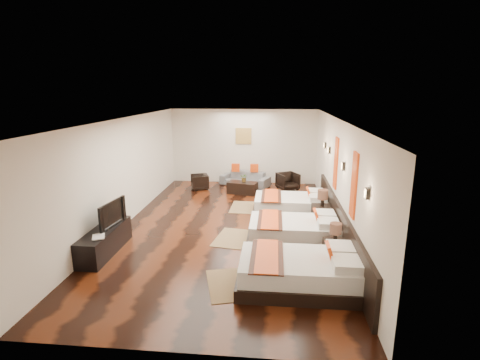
# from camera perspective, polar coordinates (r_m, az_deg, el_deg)

# --- Properties ---
(floor) EXTENTS (5.50, 9.50, 0.01)m
(floor) POSITION_cam_1_polar(r_m,az_deg,el_deg) (9.66, -1.90, -7.31)
(floor) COLOR black
(floor) RESTS_ON ground
(ceiling) EXTENTS (5.50, 9.50, 0.01)m
(ceiling) POSITION_cam_1_polar(r_m,az_deg,el_deg) (9.03, -2.05, 9.47)
(ceiling) COLOR white
(ceiling) RESTS_ON floor
(back_wall) EXTENTS (5.50, 0.01, 2.80)m
(back_wall) POSITION_cam_1_polar(r_m,az_deg,el_deg) (13.89, 0.55, 5.27)
(back_wall) COLOR silver
(back_wall) RESTS_ON floor
(left_wall) EXTENTS (0.01, 9.50, 2.80)m
(left_wall) POSITION_cam_1_polar(r_m,az_deg,el_deg) (9.98, -17.84, 1.10)
(left_wall) COLOR silver
(left_wall) RESTS_ON floor
(right_wall) EXTENTS (0.01, 9.50, 2.80)m
(right_wall) POSITION_cam_1_polar(r_m,az_deg,el_deg) (9.31, 15.07, 0.40)
(right_wall) COLOR silver
(right_wall) RESTS_ON floor
(headboard_panel) EXTENTS (0.08, 6.60, 0.90)m
(headboard_panel) POSITION_cam_1_polar(r_m,az_deg,el_deg) (8.82, 15.25, -6.83)
(headboard_panel) COLOR black
(headboard_panel) RESTS_ON floor
(bed_near) EXTENTS (2.25, 1.41, 0.86)m
(bed_near) POSITION_cam_1_polar(r_m,az_deg,el_deg) (6.92, 9.46, -13.93)
(bed_near) COLOR black
(bed_near) RESTS_ON floor
(bed_mid) EXTENTS (2.15, 1.35, 0.82)m
(bed_mid) POSITION_cam_1_polar(r_m,az_deg,el_deg) (8.73, 8.59, -7.87)
(bed_mid) COLOR black
(bed_mid) RESTS_ON floor
(bed_far) EXTENTS (2.12, 1.33, 0.81)m
(bed_far) POSITION_cam_1_polar(r_m,az_deg,el_deg) (10.61, 8.05, -3.89)
(bed_far) COLOR black
(bed_far) RESTS_ON floor
(nightstand_a) EXTENTS (0.45, 0.45, 0.89)m
(nightstand_a) POSITION_cam_1_polar(r_m,az_deg,el_deg) (7.85, 14.54, -10.53)
(nightstand_a) COLOR black
(nightstand_a) RESTS_ON floor
(nightstand_b) EXTENTS (0.50, 0.50, 0.99)m
(nightstand_b) POSITION_cam_1_polar(r_m,az_deg,el_deg) (9.82, 12.66, -5.15)
(nightstand_b) COLOR black
(nightstand_b) RESTS_ON floor
(jute_mat_near) EXTENTS (1.03, 1.35, 0.01)m
(jute_mat_near) POSITION_cam_1_polar(r_m,az_deg,el_deg) (7.01, -1.79, -16.02)
(jute_mat_near) COLOR olive
(jute_mat_near) RESTS_ON floor
(jute_mat_mid) EXTENTS (0.93, 1.31, 0.01)m
(jute_mat_mid) POSITION_cam_1_polar(r_m,az_deg,el_deg) (8.95, -1.25, -9.06)
(jute_mat_mid) COLOR olive
(jute_mat_mid) RESTS_ON floor
(jute_mat_far) EXTENTS (0.78, 1.22, 0.01)m
(jute_mat_far) POSITION_cam_1_polar(r_m,az_deg,el_deg) (11.17, 0.54, -4.28)
(jute_mat_far) COLOR olive
(jute_mat_far) RESTS_ON floor
(tv_console) EXTENTS (0.50, 1.80, 0.55)m
(tv_console) POSITION_cam_1_polar(r_m,az_deg,el_deg) (8.65, -20.39, -8.90)
(tv_console) COLOR black
(tv_console) RESTS_ON floor
(tv) EXTENTS (0.25, 1.02, 0.58)m
(tv) POSITION_cam_1_polar(r_m,az_deg,el_deg) (8.59, -19.87, -4.97)
(tv) COLOR black
(tv) RESTS_ON tv_console
(book) EXTENTS (0.36, 0.40, 0.03)m
(book) POSITION_cam_1_polar(r_m,az_deg,el_deg) (8.12, -22.13, -8.37)
(book) COLOR black
(book) RESTS_ON tv_console
(figurine) EXTENTS (0.43, 0.43, 0.38)m
(figurine) POSITION_cam_1_polar(r_m,az_deg,el_deg) (9.12, -18.65, -4.45)
(figurine) COLOR brown
(figurine) RESTS_ON tv_console
(sofa) EXTENTS (1.95, 1.33, 0.53)m
(sofa) POSITION_cam_1_polar(r_m,az_deg,el_deg) (13.61, 0.78, 0.21)
(sofa) COLOR slate
(sofa) RESTS_ON floor
(armchair_left) EXTENTS (0.76, 0.75, 0.54)m
(armchair_left) POSITION_cam_1_polar(r_m,az_deg,el_deg) (13.21, -6.33, -0.27)
(armchair_left) COLOR black
(armchair_left) RESTS_ON floor
(armchair_right) EXTENTS (0.91, 0.91, 0.62)m
(armchair_right) POSITION_cam_1_polar(r_m,az_deg,el_deg) (13.14, 7.49, -0.22)
(armchair_right) COLOR black
(armchair_right) RESTS_ON floor
(coffee_table) EXTENTS (1.09, 0.71, 0.40)m
(coffee_table) POSITION_cam_1_polar(r_m,az_deg,el_deg) (12.61, 0.39, -1.21)
(coffee_table) COLOR black
(coffee_table) RESTS_ON floor
(table_plant) EXTENTS (0.31, 0.29, 0.29)m
(table_plant) POSITION_cam_1_polar(r_m,az_deg,el_deg) (12.58, 0.66, 0.36)
(table_plant) COLOR #26591D
(table_plant) RESTS_ON coffee_table
(orange_panel_a) EXTENTS (0.04, 0.40, 1.30)m
(orange_panel_a) POSITION_cam_1_polar(r_m,az_deg,el_deg) (7.42, 17.40, -0.79)
(orange_panel_a) COLOR #D86014
(orange_panel_a) RESTS_ON right_wall
(orange_panel_b) EXTENTS (0.04, 0.40, 1.30)m
(orange_panel_b) POSITION_cam_1_polar(r_m,az_deg,el_deg) (9.53, 14.78, 2.58)
(orange_panel_b) COLOR #D86014
(orange_panel_b) RESTS_ON right_wall
(sconce_near) EXTENTS (0.07, 0.12, 0.18)m
(sconce_near) POSITION_cam_1_polar(r_m,az_deg,el_deg) (6.34, 19.24, -2.00)
(sconce_near) COLOR black
(sconce_near) RESTS_ON right_wall
(sconce_mid) EXTENTS (0.07, 0.12, 0.18)m
(sconce_mid) POSITION_cam_1_polar(r_m,az_deg,el_deg) (8.43, 15.82, 2.10)
(sconce_mid) COLOR black
(sconce_mid) RESTS_ON right_wall
(sconce_far) EXTENTS (0.07, 0.12, 0.18)m
(sconce_far) POSITION_cam_1_polar(r_m,az_deg,el_deg) (10.57, 13.77, 4.56)
(sconce_far) COLOR black
(sconce_far) RESTS_ON right_wall
(sconce_lounge) EXTENTS (0.07, 0.12, 0.18)m
(sconce_lounge) POSITION_cam_1_polar(r_m,az_deg,el_deg) (11.45, 13.15, 5.30)
(sconce_lounge) COLOR black
(sconce_lounge) RESTS_ON right_wall
(gold_artwork) EXTENTS (0.60, 0.04, 0.60)m
(gold_artwork) POSITION_cam_1_polar(r_m,az_deg,el_deg) (13.81, 0.55, 6.89)
(gold_artwork) COLOR #AD873F
(gold_artwork) RESTS_ON back_wall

